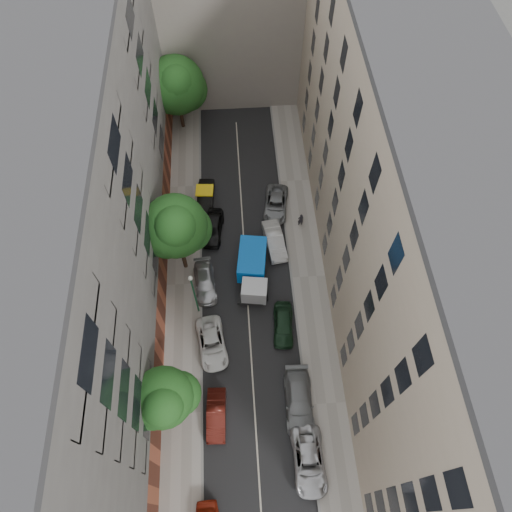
{
  "coord_description": "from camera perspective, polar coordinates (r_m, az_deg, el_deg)",
  "views": [
    {
      "loc": [
        -0.4,
        -18.65,
        35.82
      ],
      "look_at": [
        0.79,
        -1.04,
        6.0
      ],
      "focal_mm": 32.0,
      "sensor_mm": 36.0,
      "label": 1
    }
  ],
  "objects": [
    {
      "name": "car_left_5",
      "position": [
        44.8,
        -6.33,
        7.28
      ],
      "size": [
        1.82,
        4.38,
        1.41
      ],
      "primitive_type": "imported",
      "rotation": [
        0.0,
        0.0,
        -0.08
      ],
      "color": "black",
      "rests_on": "ground"
    },
    {
      "name": "road_surface",
      "position": [
        40.38,
        -1.21,
        -3.13
      ],
      "size": [
        8.0,
        44.0,
        0.02
      ],
      "primitive_type": "cube",
      "color": "black",
      "rests_on": "ground"
    },
    {
      "name": "sidewalk_left",
      "position": [
        40.64,
        -9.0,
        -3.52
      ],
      "size": [
        3.0,
        44.0,
        0.15
      ],
      "primitive_type": "cube",
      "color": "gray",
      "rests_on": "ground"
    },
    {
      "name": "car_right_2",
      "position": [
        37.98,
        3.43,
        -8.55
      ],
      "size": [
        1.95,
        4.16,
        1.38
      ],
      "primitive_type": "imported",
      "rotation": [
        0.0,
        0.0,
        -0.08
      ],
      "color": "black",
      "rests_on": "ground"
    },
    {
      "name": "tree_near",
      "position": [
        31.72,
        -11.34,
        -17.17
      ],
      "size": [
        4.55,
        4.16,
        7.8
      ],
      "color": "#382619",
      "rests_on": "sidewalk_left"
    },
    {
      "name": "car_right_0",
      "position": [
        35.56,
        6.63,
        -24.13
      ],
      "size": [
        2.29,
        4.89,
        1.35
      ],
      "primitive_type": "imported",
      "rotation": [
        0.0,
        0.0,
        0.01
      ],
      "color": "#BABBC0",
      "rests_on": "ground"
    },
    {
      "name": "car_right_1",
      "position": [
        36.14,
        5.38,
        -17.57
      ],
      "size": [
        2.24,
        5.19,
        1.49
      ],
      "primitive_type": "imported",
      "rotation": [
        0.0,
        0.0,
        -0.03
      ],
      "color": "slate",
      "rests_on": "ground"
    },
    {
      "name": "car_left_1",
      "position": [
        35.99,
        -4.99,
        -19.19
      ],
      "size": [
        1.55,
        4.03,
        1.31
      ],
      "primitive_type": "imported",
      "rotation": [
        0.0,
        0.0,
        -0.04
      ],
      "color": "#4A140E",
      "rests_on": "ground"
    },
    {
      "name": "lamp_post",
      "position": [
        35.93,
        -7.81,
        -4.33
      ],
      "size": [
        0.36,
        0.36,
        6.02
      ],
      "color": "#1C623A",
      "rests_on": "sidewalk_left"
    },
    {
      "name": "car_right_3",
      "position": [
        41.68,
        2.33,
        1.94
      ],
      "size": [
        2.15,
        4.56,
        1.44
      ],
      "primitive_type": "imported",
      "rotation": [
        0.0,
        0.0,
        0.15
      ],
      "color": "silver",
      "rests_on": "ground"
    },
    {
      "name": "car_left_4",
      "position": [
        42.61,
        -5.41,
        3.54
      ],
      "size": [
        2.33,
        4.48,
        1.46
      ],
      "primitive_type": "imported",
      "rotation": [
        0.0,
        0.0,
        -0.15
      ],
      "color": "black",
      "rests_on": "ground"
    },
    {
      "name": "sidewalk_right",
      "position": [
        40.75,
        6.53,
        -2.61
      ],
      "size": [
        3.0,
        44.0,
        0.15
      ],
      "primitive_type": "cube",
      "color": "gray",
      "rests_on": "ground"
    },
    {
      "name": "tarp_truck",
      "position": [
        39.28,
        -0.41,
        -1.7
      ],
      "size": [
        2.98,
        5.94,
        2.62
      ],
      "rotation": [
        0.0,
        0.0,
        -0.14
      ],
      "color": "black",
      "rests_on": "ground"
    },
    {
      "name": "building_left",
      "position": [
        33.57,
        -20.68,
        3.83
      ],
      "size": [
        8.0,
        44.0,
        20.0
      ],
      "primitive_type": "cube",
      "color": "#514F4C",
      "rests_on": "ground"
    },
    {
      "name": "car_left_2",
      "position": [
        37.54,
        -5.54,
        -10.81
      ],
      "size": [
        2.81,
        4.94,
        1.3
      ],
      "primitive_type": "imported",
      "rotation": [
        0.0,
        0.0,
        0.14
      ],
      "color": "silver",
      "rests_on": "ground"
    },
    {
      "name": "pedestrian",
      "position": [
        42.9,
        5.6,
        4.53
      ],
      "size": [
        0.62,
        0.45,
        1.55
      ],
      "primitive_type": "imported",
      "rotation": [
        0.0,
        0.0,
        3.29
      ],
      "color": "black",
      "rests_on": "sidewalk_right"
    },
    {
      "name": "tree_far",
      "position": [
        49.01,
        -9.84,
        20.08
      ],
      "size": [
        5.96,
        5.79,
        8.26
      ],
      "color": "#382619",
      "rests_on": "sidewalk_left"
    },
    {
      "name": "building_right",
      "position": [
        33.83,
        17.5,
        5.97
      ],
      "size": [
        8.0,
        44.0,
        20.0
      ],
      "primitive_type": "cube",
      "color": "tan",
      "rests_on": "ground"
    },
    {
      "name": "tree_mid",
      "position": [
        36.19,
        -9.89,
        3.42
      ],
      "size": [
        5.4,
        5.15,
        9.13
      ],
      "color": "#382619",
      "rests_on": "sidewalk_left"
    },
    {
      "name": "car_left_3",
      "position": [
        39.86,
        -6.4,
        -3.26
      ],
      "size": [
        2.19,
        4.54,
        1.27
      ],
      "primitive_type": "imported",
      "rotation": [
        0.0,
        0.0,
        0.09
      ],
      "color": "#B0B0B4",
      "rests_on": "ground"
    },
    {
      "name": "car_right_4",
      "position": [
        44.17,
        2.5,
        6.5
      ],
      "size": [
        2.89,
        4.93,
        1.29
      ],
      "primitive_type": "imported",
      "rotation": [
        0.0,
        0.0,
        -0.17
      ],
      "color": "gray",
      "rests_on": "ground"
    },
    {
      "name": "ground",
      "position": [
        40.39,
        -1.21,
        -3.14
      ],
      "size": [
        120.0,
        120.0,
        0.0
      ],
      "primitive_type": "plane",
      "color": "#4C4C49",
      "rests_on": "ground"
    }
  ]
}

